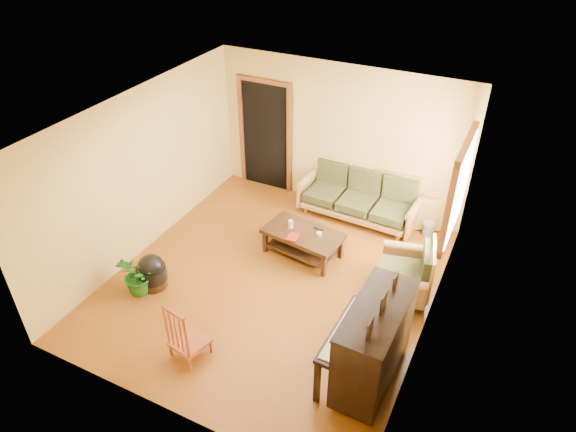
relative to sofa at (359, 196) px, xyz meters
The scene contains 16 objects.
floor 2.27m from the sofa, 104.00° to the right, with size 5.00×5.00×0.00m, color #61320C.
doorway 2.10m from the sofa, behind, with size 1.08×0.16×2.05m, color black.
window 2.16m from the sofa, 27.32° to the right, with size 0.12×1.36×1.46m, color white.
sofa is the anchor object (origin of this frame).
coffee_table 1.46m from the sofa, 106.90° to the right, with size 1.22×0.67×0.44m, color black.
armchair 1.99m from the sofa, 51.33° to the right, with size 0.83×0.87×0.87m, color #A5743C.
piano 3.51m from the sofa, 67.68° to the right, with size 0.78×1.33×1.17m, color black.
footstool 3.69m from the sofa, 124.46° to the right, with size 0.43×0.43×0.41m, color black.
red_chair 3.96m from the sofa, 102.11° to the right, with size 0.41×0.45×0.88m, color maroon.
leaning_frame 1.23m from the sofa, ahead, with size 0.46×0.10×0.61m, color gold.
ceramic_crock 1.29m from the sofa, ahead, with size 0.19×0.19×0.24m, color #3551A0.
potted_plant 3.89m from the sofa, 123.61° to the right, with size 0.58×0.51×0.65m, color #1B5E1B.
book 1.70m from the sofa, 110.03° to the right, with size 0.17×0.22×0.02m, color maroon.
candle 1.51m from the sofa, 115.36° to the right, with size 0.08×0.08×0.13m, color silver.
glass_jar 1.37m from the sofa, 96.49° to the right, with size 0.08×0.08×0.06m, color white.
remote 1.23m from the sofa, 100.59° to the right, with size 0.16×0.04×0.02m, color black.
Camera 1 is at (2.78, -5.15, 5.12)m, focal length 32.00 mm.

